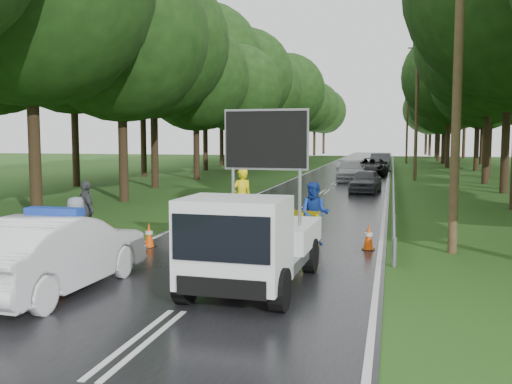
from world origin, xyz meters
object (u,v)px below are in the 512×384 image
(police_sedan, at_px, (56,254))
(civilian, at_px, (315,214))
(barrier, at_px, (281,217))
(queue_car_fourth, at_px, (380,162))
(work_truck, at_px, (251,242))
(queue_car_second, at_px, (350,171))
(queue_car_first, at_px, (366,181))
(queue_car_third, at_px, (372,167))
(officer, at_px, (242,197))

(police_sedan, relative_size, civilian, 2.63)
(barrier, xyz_separation_m, queue_car_fourth, (2.09, 35.89, 0.05))
(police_sedan, height_order, work_truck, work_truck)
(civilian, distance_m, queue_car_second, 23.59)
(queue_car_first, bearing_deg, queue_car_third, 95.31)
(civilian, distance_m, queue_car_fourth, 36.00)
(barrier, height_order, queue_car_first, queue_car_first)
(police_sedan, bearing_deg, civilian, -122.85)
(police_sedan, bearing_deg, work_truck, -161.60)
(work_truck, bearing_deg, queue_car_second, 92.36)
(queue_car_fourth, bearing_deg, queue_car_third, -92.92)
(barrier, distance_m, officer, 3.19)
(queue_car_fourth, bearing_deg, civilian, -89.92)
(officer, bearing_deg, queue_car_fourth, -139.04)
(work_truck, height_order, barrier, work_truck)
(work_truck, xyz_separation_m, queue_car_second, (-0.08, 28.64, -0.27))
(police_sedan, distance_m, barrier, 7.06)
(police_sedan, xyz_separation_m, work_truck, (3.70, 1.08, 0.21))
(queue_car_first, height_order, queue_car_second, queue_car_second)
(work_truck, height_order, officer, work_truck)
(police_sedan, height_order, queue_car_first, police_sedan)
(civilian, xyz_separation_m, queue_car_fourth, (1.10, 35.98, -0.10))
(police_sedan, bearing_deg, barrier, -115.83)
(officer, distance_m, queue_car_fourth, 33.54)
(officer, height_order, queue_car_second, officer)
(barrier, distance_m, queue_car_first, 15.92)
(barrier, relative_size, queue_car_fourth, 0.48)
(queue_car_third, bearing_deg, queue_car_second, -98.98)
(queue_car_third, bearing_deg, barrier, -90.31)
(civilian, relative_size, queue_car_first, 0.47)
(queue_car_first, bearing_deg, civilian, -87.85)
(barrier, height_order, civilian, civilian)
(officer, xyz_separation_m, civilian, (2.85, -2.67, -0.11))
(work_truck, distance_m, barrier, 5.18)
(police_sedan, xyz_separation_m, barrier, (3.31, 6.24, -0.02))
(barrier, height_order, queue_car_second, queue_car_second)
(work_truck, bearing_deg, officer, 108.39)
(queue_car_second, xyz_separation_m, queue_car_fourth, (1.78, 12.40, 0.09))
(civilian, height_order, queue_car_second, civilian)
(queue_car_third, bearing_deg, officer, -94.52)
(queue_car_first, xyz_separation_m, queue_car_fourth, (0.39, 20.06, 0.16))
(civilian, bearing_deg, officer, 141.73)
(work_truck, distance_m, civilian, 5.10)
(officer, height_order, queue_car_first, officer)
(officer, bearing_deg, queue_car_third, -139.51)
(queue_car_second, relative_size, queue_car_fourth, 1.01)
(work_truck, height_order, civilian, work_truck)
(police_sedan, bearing_deg, queue_car_first, -100.67)
(work_truck, relative_size, queue_car_fourth, 0.95)
(barrier, relative_size, officer, 1.15)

